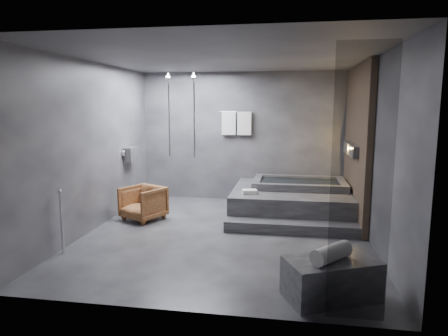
# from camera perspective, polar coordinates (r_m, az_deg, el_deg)

# --- Properties ---
(room) EXTENTS (5.00, 5.04, 2.82)m
(room) POSITION_cam_1_polar(r_m,az_deg,el_deg) (6.46, 4.06, 5.78)
(room) COLOR #29282B
(room) RESTS_ON ground
(tub_deck) EXTENTS (2.20, 2.00, 0.50)m
(tub_deck) POSITION_cam_1_polar(r_m,az_deg,el_deg) (7.85, 9.54, -4.70)
(tub_deck) COLOR #2D2D2F
(tub_deck) RESTS_ON ground
(tub_step) EXTENTS (2.20, 0.36, 0.18)m
(tub_step) POSITION_cam_1_polar(r_m,az_deg,el_deg) (6.76, 9.52, -8.36)
(tub_step) COLOR #2D2D2F
(tub_step) RESTS_ON ground
(concrete_bench) EXTENTS (1.11, 0.90, 0.44)m
(concrete_bench) POSITION_cam_1_polar(r_m,az_deg,el_deg) (4.65, 15.08, -15.05)
(concrete_bench) COLOR #343436
(concrete_bench) RESTS_ON ground
(driftwood_chair) EXTENTS (0.90, 0.91, 0.62)m
(driftwood_chair) POSITION_cam_1_polar(r_m,az_deg,el_deg) (7.50, -11.48, -4.93)
(driftwood_chair) COLOR #4B2812
(driftwood_chair) RESTS_ON ground
(rolled_towel) EXTENTS (0.47, 0.50, 0.18)m
(rolled_towel) POSITION_cam_1_polar(r_m,az_deg,el_deg) (4.48, 15.10, -11.67)
(rolled_towel) COLOR silver
(rolled_towel) RESTS_ON concrete_bench
(deck_towel) EXTENTS (0.30, 0.25, 0.07)m
(deck_towel) POSITION_cam_1_polar(r_m,az_deg,el_deg) (7.27, 3.67, -3.39)
(deck_towel) COLOR silver
(deck_towel) RESTS_ON tub_deck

